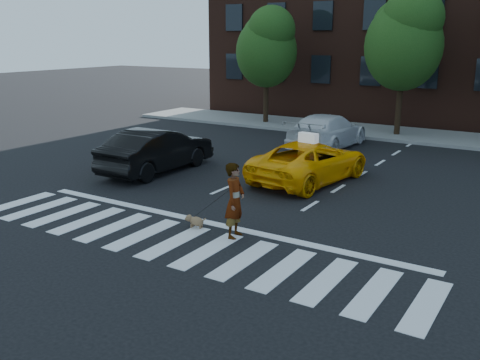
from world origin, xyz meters
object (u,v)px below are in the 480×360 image
(tree_mid, at_px, (405,37))
(dog, at_px, (195,221))
(taxi, at_px, (310,161))
(black_sedan, at_px, (157,150))
(tree_left, at_px, (267,44))
(white_suv, at_px, (327,131))
(woman, at_px, (235,201))

(tree_mid, distance_m, dog, 16.59)
(taxi, distance_m, black_sedan, 5.65)
(tree_left, distance_m, white_suv, 7.96)
(tree_left, height_order, tree_mid, tree_mid)
(taxi, distance_m, dog, 5.96)
(tree_left, distance_m, dog, 17.81)
(tree_left, bearing_deg, tree_mid, -0.00)
(black_sedan, height_order, dog, black_sedan)
(dog, bearing_deg, tree_left, 99.39)
(taxi, relative_size, dog, 8.42)
(white_suv, relative_size, dog, 8.83)
(tree_left, relative_size, taxi, 1.29)
(taxi, bearing_deg, tree_mid, -83.03)
(woman, bearing_deg, tree_mid, -7.74)
(tree_left, distance_m, woman, 18.15)
(tree_mid, bearing_deg, dog, -92.56)
(taxi, bearing_deg, dog, 92.61)
(black_sedan, bearing_deg, white_suv, -116.20)
(taxi, xyz_separation_m, woman, (0.69, -5.90, 0.25))
(dog, bearing_deg, tree_mid, 73.72)
(taxi, height_order, dog, taxi)
(black_sedan, distance_m, dog, 6.40)
(tree_mid, bearing_deg, woman, -88.10)
(tree_left, relative_size, dog, 10.89)
(tree_mid, height_order, black_sedan, tree_mid)
(tree_mid, xyz_separation_m, black_sedan, (-5.53, -11.74, -4.05))
(dog, bearing_deg, taxi, 70.99)
(tree_mid, xyz_separation_m, taxi, (-0.16, -10.00, -4.15))
(tree_left, bearing_deg, black_sedan, -80.49)
(taxi, xyz_separation_m, dog, (-0.55, -5.91, -0.50))
(black_sedan, bearing_deg, tree_mid, -115.47)
(tree_mid, distance_m, woman, 16.38)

